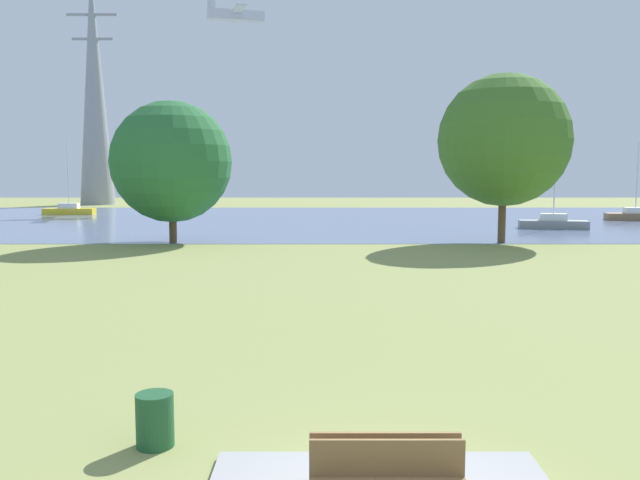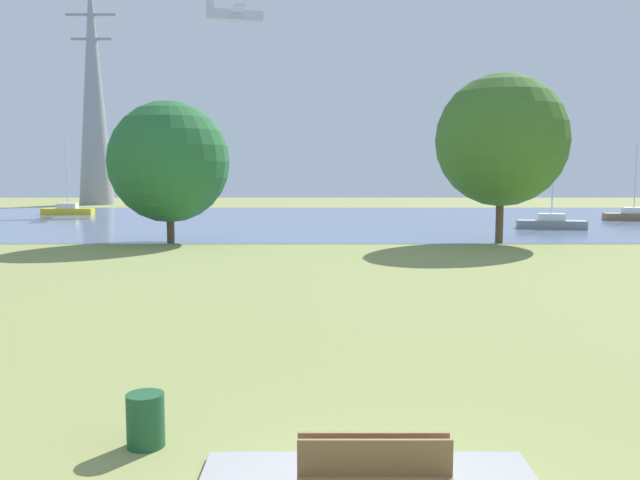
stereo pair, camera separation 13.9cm
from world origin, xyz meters
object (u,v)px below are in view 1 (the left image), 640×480
Objects in this scene: sailboat_brown at (634,215)px; tree_west_far at (170,162)px; tree_mid_shore at (503,140)px; electricity_pylon at (93,87)px; bench_facing_water at (382,468)px; sailboat_yellow at (68,210)px; sailboat_gray at (552,223)px; litter_bin at (154,420)px; light_aircraft at (234,15)px.

sailboat_brown is 40.18m from tree_west_far.
tree_mid_shore is 0.32× the size of electricity_pylon.
sailboat_yellow is at bearing 114.05° from bench_facing_water.
sailboat_gray is 0.23× the size of electricity_pylon.
sailboat_gray reaches higher than litter_bin.
light_aircraft is (-10.33, 68.97, 21.37)m from bench_facing_water.
sailboat_yellow is 0.87× the size of light_aircraft.
bench_facing_water is 55.35m from sailboat_brown.
sailboat_brown is at bearing -28.95° from light_aircraft.
tree_west_far is 0.27× the size of electricity_pylon.
sailboat_brown is 64.78m from electricity_pylon.
sailboat_brown is at bearing -27.69° from electricity_pylon.
sailboat_yellow is 0.24× the size of electricity_pylon.
sailboat_yellow is 0.75× the size of tree_mid_shore.
sailboat_gray is 12.84m from tree_mid_shore.
sailboat_yellow is (-22.05, 54.88, 0.07)m from litter_bin.
electricity_pylon reaches higher than sailboat_gray.
bench_facing_water is at bearing -69.21° from electricity_pylon.
light_aircraft is (-26.54, 28.82, 21.38)m from sailboat_gray.
tree_mid_shore is at bearing -123.55° from sailboat_gray.
bench_facing_water is at bearing -65.95° from sailboat_yellow.
tree_mid_shore is at bearing 72.20° from bench_facing_water.
tree_west_far is (15.92, -26.02, 4.22)m from sailboat_yellow.
electricity_pylon reaches higher than tree_mid_shore.
light_aircraft reaches higher than sailboat_brown.
electricity_pylon is 3.58× the size of light_aircraft.
sailboat_gray is 0.83× the size of light_aircraft.
litter_bin is 0.03× the size of electricity_pylon.
litter_bin is 59.15m from sailboat_yellow.
sailboat_gray reaches higher than sailboat_brown.
sailboat_yellow is at bearing 171.27° from sailboat_brown.
sailboat_gray is at bearing 68.02° from bench_facing_water.
electricity_pylon reaches higher than tree_west_far.
electricity_pylon is at bearing 152.31° from sailboat_brown.
bench_facing_water is at bearing -111.98° from sailboat_gray.
sailboat_brown is 0.81× the size of tree_west_far.
sailboat_yellow reaches higher than bench_facing_water.
bench_facing_water is 0.26× the size of sailboat_gray.
bench_facing_water is at bearing -118.33° from sailboat_brown.
sailboat_gray is (41.48, -16.49, -0.00)m from sailboat_yellow.
sailboat_brown is at bearing 61.67° from bench_facing_water.
sailboat_gray is at bearing -139.58° from sailboat_brown.
bench_facing_water is 62.02m from sailboat_yellow.
sailboat_brown reaches higher than bench_facing_water.
sailboat_yellow reaches higher than sailboat_gray.
sailboat_gray is (19.43, 38.40, 0.06)m from litter_bin.
tree_west_far is 19.18m from tree_mid_shore.
litter_bin is at bearing -68.11° from sailboat_yellow.
litter_bin is at bearing -83.96° from light_aircraft.
sailboat_brown is 0.96× the size of sailboat_gray.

